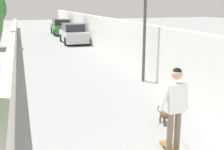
{
  "coord_description": "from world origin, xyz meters",
  "views": [
    {
      "loc": [
        -2.32,
        2.36,
        3.08
      ],
      "look_at": [
        5.35,
        -0.16,
        1.0
      ],
      "focal_mm": 44.74,
      "sensor_mm": 36.0,
      "label": 1
    }
  ],
  "objects_px": {
    "skateboard": "(172,150)",
    "car_near": "(73,34)",
    "car_far": "(61,27)",
    "lamp_post": "(145,2)",
    "dog": "(164,114)",
    "person_skateboarder": "(175,103)"
  },
  "relations": [
    {
      "from": "skateboard",
      "to": "person_skateboarder",
      "type": "relative_size",
      "value": 0.46
    },
    {
      "from": "lamp_post",
      "to": "dog",
      "type": "bearing_deg",
      "value": 163.04
    },
    {
      "from": "car_far",
      "to": "lamp_post",
      "type": "bearing_deg",
      "value": -178.18
    },
    {
      "from": "car_near",
      "to": "car_far",
      "type": "bearing_deg",
      "value": -0.0
    },
    {
      "from": "person_skateboarder",
      "to": "dog",
      "type": "xyz_separation_m",
      "value": [
        1.37,
        -0.53,
        -0.85
      ]
    },
    {
      "from": "car_far",
      "to": "car_near",
      "type": "bearing_deg",
      "value": 180.0
    },
    {
      "from": "dog",
      "to": "car_near",
      "type": "height_order",
      "value": "car_near"
    },
    {
      "from": "lamp_post",
      "to": "dog",
      "type": "distance_m",
      "value": 5.03
    },
    {
      "from": "skateboard",
      "to": "car_far",
      "type": "relative_size",
      "value": 0.2
    },
    {
      "from": "skateboard",
      "to": "lamp_post",
      "type": "bearing_deg",
      "value": -18.03
    },
    {
      "from": "lamp_post",
      "to": "car_near",
      "type": "height_order",
      "value": "lamp_post"
    },
    {
      "from": "lamp_post",
      "to": "person_skateboarder",
      "type": "xyz_separation_m",
      "value": [
        -5.34,
        1.74,
        -2.0
      ]
    },
    {
      "from": "lamp_post",
      "to": "person_skateboarder",
      "type": "distance_m",
      "value": 5.96
    },
    {
      "from": "person_skateboarder",
      "to": "car_near",
      "type": "distance_m",
      "value": 17.44
    },
    {
      "from": "skateboard",
      "to": "car_far",
      "type": "distance_m",
      "value": 24.24
    },
    {
      "from": "car_near",
      "to": "person_skateboarder",
      "type": "bearing_deg",
      "value": 176.26
    },
    {
      "from": "lamp_post",
      "to": "car_far",
      "type": "bearing_deg",
      "value": 1.82
    },
    {
      "from": "dog",
      "to": "skateboard",
      "type": "bearing_deg",
      "value": 158.94
    },
    {
      "from": "skateboard",
      "to": "car_near",
      "type": "relative_size",
      "value": 0.21
    },
    {
      "from": "person_skateboarder",
      "to": "dog",
      "type": "height_order",
      "value": "person_skateboarder"
    },
    {
      "from": "lamp_post",
      "to": "skateboard",
      "type": "bearing_deg",
      "value": 161.97
    },
    {
      "from": "car_near",
      "to": "car_far",
      "type": "distance_m",
      "value": 6.81
    }
  ]
}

